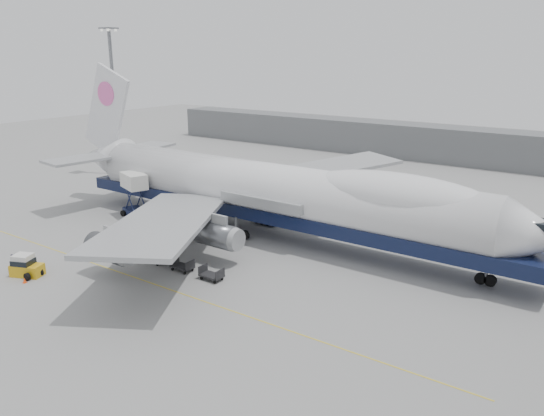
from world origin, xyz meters
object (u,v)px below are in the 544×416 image
Objects in this scene: catering_truck at (135,192)px; ground_worker at (14,263)px; airliner at (275,191)px; baggage_tug at (26,266)px.

ground_worker is at bearing -57.44° from catering_truck.
catering_truck is 20.45m from ground_worker.
airliner is 11.17× the size of catering_truck.
airliner is at bearing -45.77° from ground_worker.
ground_worker is at bearing 161.81° from baggage_tug.
airliner is 28.95m from ground_worker.
catering_truck is at bearing -168.28° from airliner.
airliner is 35.86× the size of ground_worker.
airliner is 27.85m from baggage_tug.
catering_truck is (-19.94, -4.14, -2.20)m from airliner.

